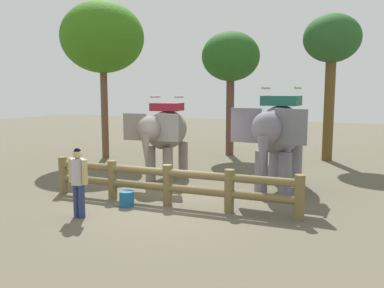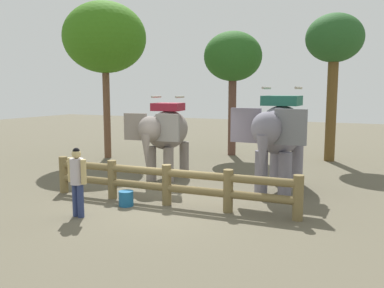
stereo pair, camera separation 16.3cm
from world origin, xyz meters
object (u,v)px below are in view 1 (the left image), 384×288
object	(u,v)px
tourist_woman_in_black	(78,178)
tree_far_right	(332,43)
tree_back_center	(102,38)
feed_bucket	(127,199)
elephant_near_left	(165,132)
elephant_center	(279,133)
log_fence	(167,182)
tree_far_left	(231,58)

from	to	relation	value
tourist_woman_in_black	tree_far_right	distance (m)	11.98
tree_back_center	feed_bucket	xyz separation A→B (m)	(5.00, -5.93, -4.93)
elephant_near_left	tree_far_right	xyz separation A→B (m)	(4.63, 5.76, 3.30)
feed_bucket	elephant_center	bearing A→B (deg)	46.95
log_fence	elephant_near_left	size ratio (longest dim) A/B	2.11
elephant_center	tourist_woman_in_black	size ratio (longest dim) A/B	2.16
elephant_near_left	tourist_woman_in_black	world-z (taller)	elephant_near_left
elephant_center	feed_bucket	size ratio (longest dim) A/B	9.10
elephant_center	tree_back_center	size ratio (longest dim) A/B	0.53
log_fence	elephant_near_left	distance (m)	3.46
feed_bucket	elephant_near_left	bearing A→B (deg)	101.90
elephant_near_left	tree_back_center	xyz separation A→B (m)	(-4.28, 2.47, 3.58)
tree_back_center	log_fence	bearing A→B (deg)	-42.42
elephant_center	feed_bucket	distance (m)	4.81
tourist_woman_in_black	tree_far_left	world-z (taller)	tree_far_left
tourist_woman_in_black	feed_bucket	world-z (taller)	tourist_woman_in_black
log_fence	tourist_woman_in_black	bearing A→B (deg)	-128.33
log_fence	tree_back_center	xyz separation A→B (m)	(-5.89, 5.39, 4.52)
tree_far_left	feed_bucket	world-z (taller)	tree_far_left
log_fence	tree_far_right	size ratio (longest dim) A/B	1.14
tree_far_left	elephant_near_left	bearing A→B (deg)	-94.22
tree_back_center	tree_far_right	xyz separation A→B (m)	(8.91, 3.29, -0.29)
tourist_woman_in_black	tree_back_center	distance (m)	9.42
tree_far_right	feed_bucket	distance (m)	11.03
elephant_near_left	elephant_center	distance (m)	3.85
log_fence	tree_back_center	world-z (taller)	tree_back_center
tourist_woman_in_black	elephant_near_left	bearing A→B (deg)	92.76
elephant_center	log_fence	bearing A→B (deg)	-128.56
tree_far_right	tourist_woman_in_black	bearing A→B (deg)	-112.91
tree_far_left	tree_far_right	bearing A→B (deg)	3.78
tourist_woman_in_black	tree_far_right	world-z (taller)	tree_far_right
tourist_woman_in_black	tree_far_right	size ratio (longest dim) A/B	0.27
feed_bucket	log_fence	bearing A→B (deg)	31.39
elephant_near_left	tree_far_left	size ratio (longest dim) A/B	0.59
tourist_woman_in_black	tree_far_right	bearing A→B (deg)	67.09
elephant_center	tree_far_left	distance (m)	7.08
tourist_woman_in_black	feed_bucket	size ratio (longest dim) A/B	4.21
elephant_near_left	tree_far_right	distance (m)	8.09
elephant_near_left	tourist_woman_in_black	bearing A→B (deg)	-87.24
elephant_near_left	tree_far_right	bearing A→B (deg)	51.17
log_fence	tree_far_right	distance (m)	10.11
tree_far_right	log_fence	bearing A→B (deg)	-109.19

